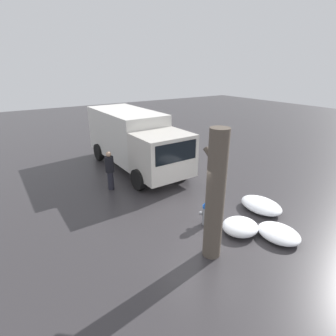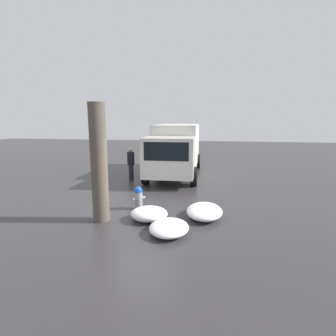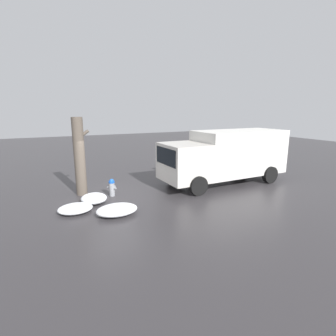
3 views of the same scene
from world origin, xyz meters
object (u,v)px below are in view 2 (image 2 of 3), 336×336
fire_hydrant (139,198)px  pedestrian (131,163)px  delivery_truck (176,147)px  tree_trunk (99,163)px

fire_hydrant → pedestrian: size_ratio=0.48×
delivery_truck → pedestrian: (-1.85, 2.05, -0.62)m
tree_trunk → fire_hydrant: bearing=-35.1°
fire_hydrant → delivery_truck: bearing=-44.6°
pedestrian → fire_hydrant: bearing=-150.2°
fire_hydrant → tree_trunk: (-1.20, 0.84, 1.37)m
tree_trunk → pedestrian: tree_trunk is taller
fire_hydrant → pedestrian: (4.21, 1.59, 0.49)m
pedestrian → tree_trunk: bearing=-163.0°
tree_trunk → pedestrian: size_ratio=2.14×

